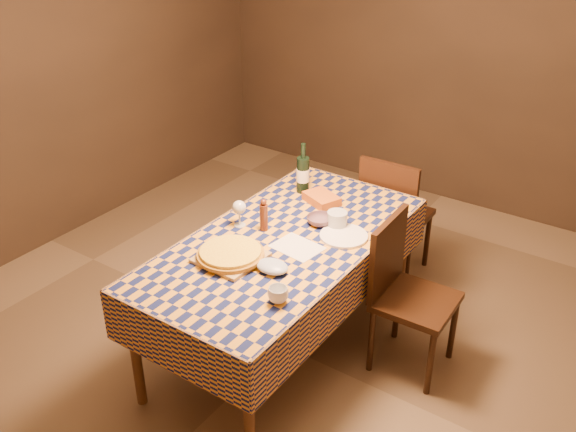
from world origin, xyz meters
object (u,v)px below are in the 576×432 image
at_px(pizza, 231,253).
at_px(cutting_board, 231,257).
at_px(wine_bottle, 303,174).
at_px(white_plate, 344,236).
at_px(dining_table, 283,251).
at_px(bowl, 320,220).
at_px(chair_far, 393,211).
at_px(chair_right, 404,287).

bearing_deg(pizza, cutting_board, 180.00).
distance_m(pizza, wine_bottle, 0.91).
distance_m(pizza, white_plate, 0.66).
bearing_deg(dining_table, bowl, 74.70).
relative_size(dining_table, pizza, 4.35).
relative_size(cutting_board, chair_far, 0.34).
xyz_separation_m(bowl, white_plate, (0.19, -0.05, -0.02)).
bearing_deg(bowl, white_plate, -15.50).
height_order(dining_table, chair_far, chair_far).
xyz_separation_m(chair_far, chair_right, (0.46, -0.78, 0.00)).
distance_m(cutting_board, pizza, 0.03).
distance_m(pizza, chair_far, 1.47).
relative_size(dining_table, wine_bottle, 5.56).
bearing_deg(chair_far, bowl, -96.67).
distance_m(cutting_board, bowl, 0.63).
bearing_deg(chair_far, pizza, -101.43).
distance_m(dining_table, bowl, 0.30).
bearing_deg(wine_bottle, chair_far, 51.03).
relative_size(bowl, chair_right, 0.17).
bearing_deg(cutting_board, wine_bottle, 98.14).
height_order(pizza, chair_right, chair_right).
bearing_deg(bowl, cutting_board, -107.67).
relative_size(pizza, white_plate, 1.55).
height_order(wine_bottle, chair_far, wine_bottle).
height_order(pizza, bowl, pizza).
height_order(white_plate, chair_far, chair_far).
height_order(wine_bottle, chair_right, wine_bottle).
bearing_deg(wine_bottle, pizza, -81.86).
distance_m(dining_table, wine_bottle, 0.65).
relative_size(bowl, wine_bottle, 0.47).
xyz_separation_m(wine_bottle, white_plate, (0.51, -0.36, -0.12)).
height_order(dining_table, chair_right, chair_right).
relative_size(pizza, chair_far, 0.46).
bearing_deg(bowl, dining_table, -105.30).
xyz_separation_m(dining_table, bowl, (0.07, 0.27, 0.10)).
bearing_deg(white_plate, dining_table, -140.85).
xyz_separation_m(cutting_board, chair_far, (0.28, 1.41, -0.26)).
bearing_deg(dining_table, white_plate, 39.15).
height_order(pizza, chair_far, chair_far).
distance_m(cutting_board, wine_bottle, 0.91).
xyz_separation_m(pizza, bowl, (0.19, 0.60, -0.01)).
bearing_deg(pizza, dining_table, 70.39).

